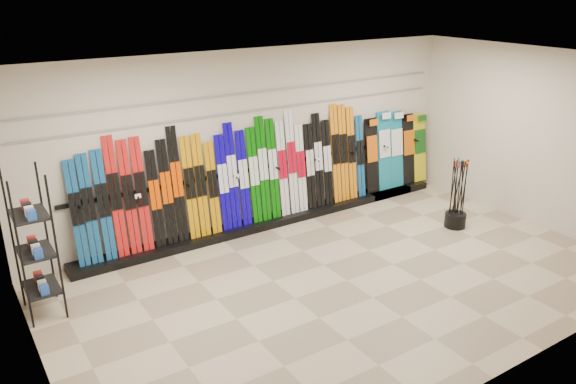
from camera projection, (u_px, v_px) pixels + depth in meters
floor at (347, 280)px, 7.97m from camera, size 8.00×8.00×0.00m
back_wall at (257, 139)px, 9.40m from camera, size 8.00×0.00×8.00m
left_wall at (27, 256)px, 5.39m from camera, size 0.00×5.00×5.00m
right_wall at (535, 138)px, 9.48m from camera, size 0.00×5.00×5.00m
ceiling at (356, 66)px, 6.91m from camera, size 8.00×8.00×0.00m
ski_rack_base at (276, 220)px, 9.85m from camera, size 8.00×0.40×0.12m
skis at (238, 177)px, 9.25m from camera, size 5.37×0.28×1.82m
snowboards at (396, 151)px, 11.09m from camera, size 1.58×0.24×1.53m
accessory_rack at (34, 244)px, 6.89m from camera, size 0.40×0.60×1.90m
pole_bin at (455, 220)px, 9.67m from camera, size 0.36×0.36×0.25m
ski_poles at (458, 193)px, 9.52m from camera, size 0.27×0.35×1.18m
slatwall_rail_0 at (257, 110)px, 9.21m from camera, size 7.60×0.02×0.03m
slatwall_rail_1 at (256, 92)px, 9.10m from camera, size 7.60×0.02×0.03m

